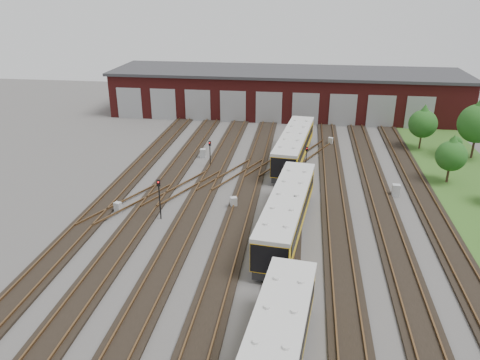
# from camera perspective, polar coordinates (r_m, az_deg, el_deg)

# --- Properties ---
(ground) EXTENTS (120.00, 120.00, 0.00)m
(ground) POSITION_cam_1_polar(r_m,az_deg,el_deg) (34.31, 2.03, -8.64)
(ground) COLOR #413F3D
(ground) RESTS_ON ground
(track_network) EXTENTS (30.40, 70.00, 0.33)m
(track_network) POSITION_cam_1_polar(r_m,az_deg,el_deg) (34.77, 1.86, -7.97)
(track_network) COLOR black
(track_network) RESTS_ON ground
(maintenance_shed) EXTENTS (51.00, 12.50, 6.35)m
(maintenance_shed) POSITION_cam_1_polar(r_m,az_deg,el_deg) (70.74, 5.59, 10.64)
(maintenance_shed) COLOR #571715
(maintenance_shed) RESTS_ON ground
(metro_train) EXTENTS (4.14, 46.47, 2.95)m
(metro_train) POSITION_cam_1_polar(r_m,az_deg,el_deg) (35.84, 5.76, -3.93)
(metro_train) COLOR black
(metro_train) RESTS_ON ground
(signal_mast_0) EXTENTS (0.30, 0.28, 3.48)m
(signal_mast_0) POSITION_cam_1_polar(r_m,az_deg,el_deg) (38.29, -9.82, -1.72)
(signal_mast_0) COLOR black
(signal_mast_0) RESTS_ON ground
(signal_mast_1) EXTENTS (0.25, 0.24, 2.82)m
(signal_mast_1) POSITION_cam_1_polar(r_m,az_deg,el_deg) (49.18, -3.69, 3.63)
(signal_mast_1) COLOR black
(signal_mast_1) RESTS_ON ground
(signal_mast_2) EXTENTS (0.24, 0.22, 2.72)m
(signal_mast_2) POSITION_cam_1_polar(r_m,az_deg,el_deg) (48.10, 8.08, 2.91)
(signal_mast_2) COLOR black
(signal_mast_2) RESTS_ON ground
(signal_mast_3) EXTENTS (0.27, 0.26, 3.29)m
(signal_mast_3) POSITION_cam_1_polar(r_m,az_deg,el_deg) (35.57, 6.70, -3.73)
(signal_mast_3) COLOR black
(signal_mast_3) RESTS_ON ground
(relay_cabinet_0) EXTENTS (0.66, 0.59, 0.91)m
(relay_cabinet_0) POSITION_cam_1_polar(r_m,az_deg,el_deg) (40.92, -14.66, -3.23)
(relay_cabinet_0) COLOR #A8ABAD
(relay_cabinet_0) RESTS_ON ground
(relay_cabinet_1) EXTENTS (0.62, 0.52, 1.00)m
(relay_cabinet_1) POSITION_cam_1_polar(r_m,az_deg,el_deg) (52.31, -4.52, 3.26)
(relay_cabinet_1) COLOR #A8ABAD
(relay_cabinet_1) RESTS_ON ground
(relay_cabinet_2) EXTENTS (0.69, 0.64, 0.94)m
(relay_cabinet_2) POSITION_cam_1_polar(r_m,az_deg,el_deg) (40.46, -0.79, -2.73)
(relay_cabinet_2) COLOR #A8ABAD
(relay_cabinet_2) RESTS_ON ground
(relay_cabinet_3) EXTENTS (0.64, 0.57, 0.91)m
(relay_cabinet_3) POSITION_cam_1_polar(r_m,az_deg,el_deg) (57.47, 10.97, 4.66)
(relay_cabinet_3) COLOR #A8ABAD
(relay_cabinet_3) RESTS_ON ground
(relay_cabinet_4) EXTENTS (0.72, 0.62, 1.14)m
(relay_cabinet_4) POSITION_cam_1_polar(r_m,az_deg,el_deg) (44.82, 18.46, -1.21)
(relay_cabinet_4) COLOR #A8ABAD
(relay_cabinet_4) RESTS_ON ground
(tree_0) EXTENTS (3.23, 3.23, 5.35)m
(tree_0) POSITION_cam_1_polar(r_m,az_deg,el_deg) (58.12, 21.45, 6.77)
(tree_0) COLOR #322016
(tree_0) RESTS_ON ground
(tree_1) EXTENTS (2.92, 2.92, 4.84)m
(tree_1) POSITION_cam_1_polar(r_m,az_deg,el_deg) (48.93, 24.42, 3.08)
(tree_1) COLOR #322016
(tree_1) RESTS_ON ground
(tree_2) EXTENTS (4.21, 4.21, 6.98)m
(tree_2) POSITION_cam_1_polar(r_m,az_deg,el_deg) (56.94, 27.10, 6.64)
(tree_2) COLOR #322016
(tree_2) RESTS_ON ground
(bush_1) EXTENTS (1.49, 1.49, 1.49)m
(bush_1) POSITION_cam_1_polar(r_m,az_deg,el_deg) (58.23, 24.18, 3.58)
(bush_1) COLOR #174714
(bush_1) RESTS_ON ground
(bush_2) EXTENTS (1.52, 1.52, 1.52)m
(bush_2) POSITION_cam_1_polar(r_m,az_deg,el_deg) (61.16, 24.84, 4.34)
(bush_2) COLOR #174714
(bush_2) RESTS_ON ground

